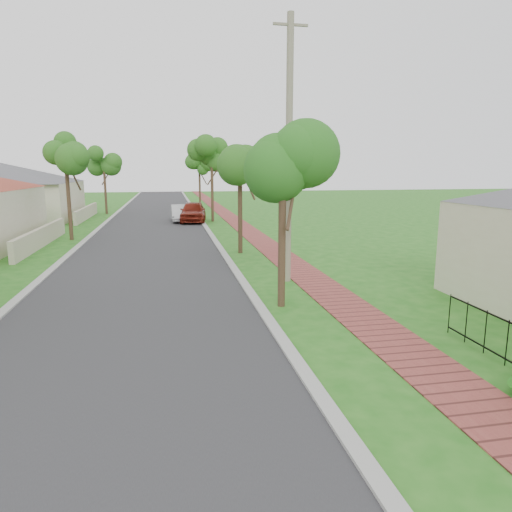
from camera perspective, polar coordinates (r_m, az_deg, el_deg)
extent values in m
plane|color=#206217|center=(7.33, 6.63, -22.79)|extent=(160.00, 160.00, 0.00)
cube|color=#28282B|center=(26.14, -13.15, 1.61)|extent=(7.00, 120.00, 0.02)
cube|color=#9E9E99|center=(26.24, -5.16, 1.88)|extent=(0.30, 120.00, 0.10)
cube|color=#9E9E99|center=(26.54, -21.04, 1.31)|extent=(0.30, 120.00, 0.10)
cube|color=brown|center=(26.62, 0.42, 2.06)|extent=(1.50, 120.00, 0.03)
cylinder|color=black|center=(10.95, 28.88, -9.50)|extent=(0.02, 0.02, 1.00)
cylinder|color=black|center=(11.43, 26.74, -8.47)|extent=(0.02, 0.02, 1.00)
cylinder|color=black|center=(11.93, 24.80, -7.52)|extent=(0.02, 0.02, 1.00)
cylinder|color=black|center=(12.45, 23.02, -6.63)|extent=(0.02, 0.02, 1.00)
cylinder|color=#382619|center=(22.14, -2.00, 6.20)|extent=(0.22, 0.22, 4.55)
sphere|color=#1A5115|center=(22.08, -2.04, 12.44)|extent=(1.70, 1.70, 1.70)
cylinder|color=#382619|center=(36.00, -5.50, 8.21)|extent=(0.22, 0.22, 4.90)
sphere|color=#1A5115|center=(35.98, -5.57, 12.33)|extent=(1.70, 1.70, 1.70)
cylinder|color=#382619|center=(49.96, -7.04, 8.48)|extent=(0.22, 0.22, 4.20)
sphere|color=#1A5115|center=(49.92, -7.10, 11.03)|extent=(1.70, 1.70, 1.70)
cylinder|color=#382619|center=(28.40, -22.38, 6.77)|extent=(0.22, 0.22, 4.90)
sphere|color=#1A5115|center=(28.38, -22.76, 11.99)|extent=(1.70, 1.70, 1.70)
cylinder|color=#382619|center=(44.19, -18.32, 7.96)|extent=(0.22, 0.22, 4.55)
sphere|color=#1A5115|center=(44.16, -18.51, 11.07)|extent=(1.70, 1.70, 1.70)
cube|color=#BFB299|center=(26.89, -25.20, 2.19)|extent=(0.25, 10.00, 1.00)
cube|color=beige|center=(41.98, -29.20, 5.96)|extent=(11.00, 10.00, 3.00)
cube|color=#BFB299|center=(40.52, -20.43, 5.10)|extent=(0.25, 10.00, 1.00)
imported|color=maroon|center=(35.87, -7.87, 5.49)|extent=(2.36, 4.83, 1.59)
imported|color=silver|center=(36.32, -9.44, 5.27)|extent=(1.45, 3.92, 1.28)
cylinder|color=#382619|center=(13.36, 3.26, 2.12)|extent=(0.22, 0.22, 4.07)
sphere|color=#29691E|center=(13.21, 3.36, 11.37)|extent=(2.02, 2.02, 2.02)
cylinder|color=gray|center=(16.36, 4.13, 12.66)|extent=(0.24, 0.24, 9.17)
cube|color=gray|center=(17.02, 4.34, 26.89)|extent=(1.20, 0.08, 0.08)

